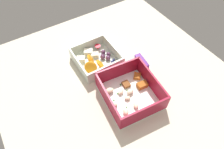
# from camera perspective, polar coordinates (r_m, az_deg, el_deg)

# --- Properties ---
(table_surface) EXTENTS (0.80, 0.80, 0.02)m
(table_surface) POSITION_cam_1_polar(r_m,az_deg,el_deg) (0.74, 0.81, -1.66)
(table_surface) COLOR beige
(table_surface) RESTS_ON ground
(pasta_container) EXTENTS (0.21, 0.19, 0.07)m
(pasta_container) POSITION_cam_1_polar(r_m,az_deg,el_deg) (0.67, 5.02, -4.97)
(pasta_container) COLOR white
(pasta_container) RESTS_ON table_surface
(fruit_bowl) EXTENTS (0.16, 0.15, 0.05)m
(fruit_bowl) POSITION_cam_1_polar(r_m,az_deg,el_deg) (0.77, -4.52, 4.32)
(fruit_bowl) COLOR silver
(fruit_bowl) RESTS_ON table_surface
(candy_bar) EXTENTS (0.07, 0.03, 0.01)m
(candy_bar) POSITION_cam_1_polar(r_m,az_deg,el_deg) (0.78, 8.37, 3.83)
(candy_bar) COLOR #51197A
(candy_bar) RESTS_ON table_surface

